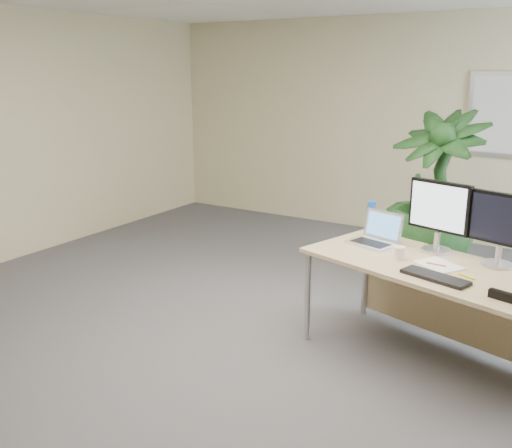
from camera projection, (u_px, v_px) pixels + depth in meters
The scene contains 14 objects.
floor at pixel (243, 369), 4.03m from camera, with size 8.00×8.00×0.00m, color #4C4C51.
back_wall at pixel (420, 128), 6.96m from camera, with size 7.00×0.04×2.70m, color beige.
desk at pixel (451, 286), 3.96m from camera, with size 2.10×1.34×0.75m.
floor_plant at pixel (433, 213), 5.34m from camera, with size 0.84×0.84×1.50m, color black.
monitor_left at pixel (439, 212), 4.13m from camera, with size 0.47×0.21×0.53m.
monitor_right at pixel (502, 225), 3.82m from camera, with size 0.45×0.21×0.51m.
laptop at pixel (376, 236), 4.39m from camera, with size 0.40×0.38×0.24m.
keyboard at pixel (435, 277), 3.66m from camera, with size 0.44×0.15×0.02m, color black.
coffee_mug at pixel (399, 253), 4.02m from camera, with size 0.12×0.08×0.09m.
spiral_notebook at pixel (439, 265), 3.89m from camera, with size 0.29×0.22×0.01m, color white.
orange_pen at pixel (436, 264), 3.88m from camera, with size 0.01×0.01×0.13m, color #CA5616.
yellow_highlighter at pixel (466, 276), 3.68m from camera, with size 0.02×0.02×0.12m, color yellow.
water_bottle at pixel (371, 219), 4.60m from camera, with size 0.07×0.07×0.28m.
stapler at pixel (502, 296), 3.32m from camera, with size 0.15×0.04×0.05m, color black.
Camera 1 is at (1.98, -3.03, 2.05)m, focal length 40.00 mm.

